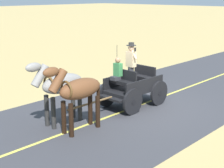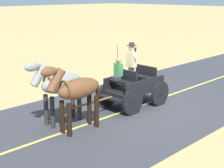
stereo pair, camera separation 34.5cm
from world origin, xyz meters
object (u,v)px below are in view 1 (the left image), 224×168
Objects in this scene: horse_near_side at (78,91)px; traffic_cone at (132,74)px; horse_off_side at (60,85)px; horse_drawn_carriage at (132,86)px.

traffic_cone is (3.07, -6.32, -1.07)m from horse_near_side.
horse_drawn_carriage is at bearing -100.02° from horse_off_side.
horse_drawn_carriage is at bearing 129.59° from traffic_cone.
horse_near_side is 0.89m from horse_off_side.
horse_drawn_carriage is 2.04× the size of horse_off_side.
traffic_cone is (2.71, -3.28, -0.57)m from horse_drawn_carriage.
horse_drawn_carriage is 3.10m from horse_off_side.
horse_off_side is at bearing 79.98° from horse_drawn_carriage.
traffic_cone is at bearing -70.92° from horse_off_side.
horse_off_side is (0.53, 3.02, 0.51)m from horse_drawn_carriage.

